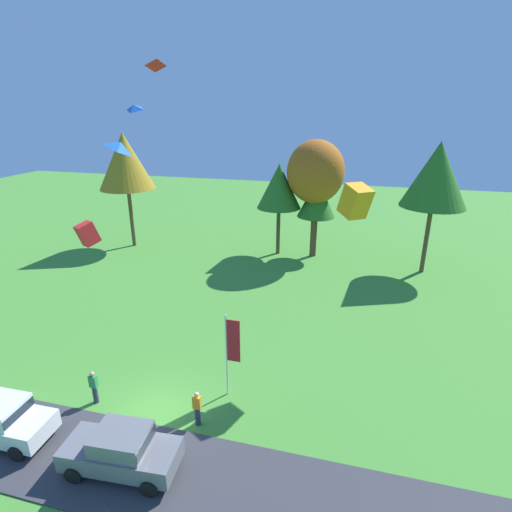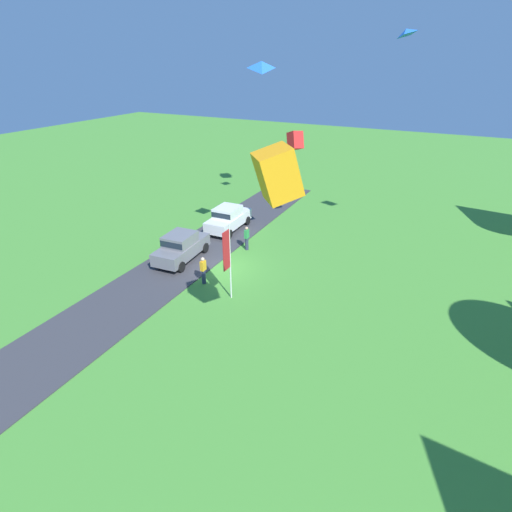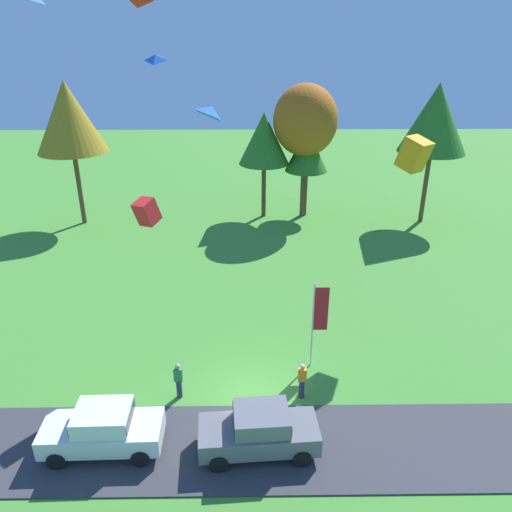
{
  "view_description": "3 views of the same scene",
  "coord_description": "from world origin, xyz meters",
  "px_view_note": "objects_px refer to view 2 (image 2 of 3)",
  "views": [
    {
      "loc": [
        8.1,
        -12.93,
        13.21
      ],
      "look_at": [
        2.93,
        6.89,
        5.49
      ],
      "focal_mm": 28.0,
      "sensor_mm": 36.0,
      "label": 1
    },
    {
      "loc": [
        18.97,
        11.85,
        12.02
      ],
      "look_at": [
        1.92,
        3.23,
        2.47
      ],
      "focal_mm": 28.0,
      "sensor_mm": 36.0,
      "label": 2
    },
    {
      "loc": [
        -0.05,
        -16.97,
        14.56
      ],
      "look_at": [
        0.24,
        5.58,
        4.06
      ],
      "focal_mm": 35.0,
      "sensor_mm": 36.0,
      "label": 3
    }
  ],
  "objects_px": {
    "car_sedan_by_flagpole": "(228,218)",
    "kite_box_over_trees": "(295,140)",
    "person_beside_suv": "(203,270)",
    "flag_banner": "(228,255)",
    "kite_diamond_high_right": "(406,32)",
    "kite_box_near_flag": "(278,174)",
    "person_watching_sky": "(247,238)",
    "car_sedan_near_entrance": "(181,246)",
    "kite_diamond_trailing_tail": "(262,65)"
  },
  "relations": [
    {
      "from": "car_sedan_by_flagpole",
      "to": "kite_box_over_trees",
      "type": "xyz_separation_m",
      "value": [
        1.16,
        5.66,
        6.41
      ]
    },
    {
      "from": "person_beside_suv",
      "to": "flag_banner",
      "type": "distance_m",
      "value": 3.04
    },
    {
      "from": "car_sedan_by_flagpole",
      "to": "kite_diamond_high_right",
      "type": "bearing_deg",
      "value": 84.6
    },
    {
      "from": "car_sedan_by_flagpole",
      "to": "flag_banner",
      "type": "distance_m",
      "value": 10.03
    },
    {
      "from": "kite_diamond_high_right",
      "to": "kite_box_near_flag",
      "type": "distance_m",
      "value": 13.23
    },
    {
      "from": "person_watching_sky",
      "to": "person_beside_suv",
      "type": "bearing_deg",
      "value": -0.98
    },
    {
      "from": "flag_banner",
      "to": "kite_box_near_flag",
      "type": "xyz_separation_m",
      "value": [
        4.99,
        4.92,
        6.05
      ]
    },
    {
      "from": "flag_banner",
      "to": "kite_diamond_high_right",
      "type": "bearing_deg",
      "value": 140.33
    },
    {
      "from": "car_sedan_near_entrance",
      "to": "kite_box_over_trees",
      "type": "distance_m",
      "value": 9.81
    },
    {
      "from": "kite_diamond_high_right",
      "to": "kite_box_over_trees",
      "type": "height_order",
      "value": "kite_diamond_high_right"
    },
    {
      "from": "person_beside_suv",
      "to": "kite_diamond_high_right",
      "type": "xyz_separation_m",
      "value": [
        -6.58,
        8.4,
        12.25
      ]
    },
    {
      "from": "car_sedan_near_entrance",
      "to": "kite_box_over_trees",
      "type": "xyz_separation_m",
      "value": [
        -4.63,
        5.8,
        6.41
      ]
    },
    {
      "from": "car_sedan_near_entrance",
      "to": "person_beside_suv",
      "type": "bearing_deg",
      "value": 57.78
    },
    {
      "from": "kite_diamond_high_right",
      "to": "kite_diamond_trailing_tail",
      "type": "bearing_deg",
      "value": -64.52
    },
    {
      "from": "kite_diamond_trailing_tail",
      "to": "person_watching_sky",
      "type": "bearing_deg",
      "value": -131.95
    },
    {
      "from": "person_beside_suv",
      "to": "kite_diamond_trailing_tail",
      "type": "height_order",
      "value": "kite_diamond_trailing_tail"
    },
    {
      "from": "car_sedan_by_flagpole",
      "to": "kite_box_near_flag",
      "type": "height_order",
      "value": "kite_box_near_flag"
    },
    {
      "from": "person_beside_suv",
      "to": "car_sedan_near_entrance",
      "type": "bearing_deg",
      "value": -122.22
    },
    {
      "from": "car_sedan_by_flagpole",
      "to": "car_sedan_near_entrance",
      "type": "xyz_separation_m",
      "value": [
        5.79,
        -0.14,
        0.0
      ]
    },
    {
      "from": "car_sedan_by_flagpole",
      "to": "kite_box_over_trees",
      "type": "bearing_deg",
      "value": 78.43
    },
    {
      "from": "kite_box_near_flag",
      "to": "car_sedan_by_flagpole",
      "type": "bearing_deg",
      "value": -143.62
    },
    {
      "from": "car_sedan_by_flagpole",
      "to": "person_watching_sky",
      "type": "bearing_deg",
      "value": 50.14
    },
    {
      "from": "person_watching_sky",
      "to": "kite_box_near_flag",
      "type": "relative_size",
      "value": 1.13
    },
    {
      "from": "person_watching_sky",
      "to": "kite_box_near_flag",
      "type": "bearing_deg",
      "value": 32.47
    },
    {
      "from": "car_sedan_near_entrance",
      "to": "flag_banner",
      "type": "height_order",
      "value": "flag_banner"
    },
    {
      "from": "flag_banner",
      "to": "kite_diamond_high_right",
      "type": "xyz_separation_m",
      "value": [
        -7.45,
        6.18,
        10.37
      ]
    },
    {
      "from": "kite_box_over_trees",
      "to": "kite_diamond_high_right",
      "type": "bearing_deg",
      "value": 91.03
    },
    {
      "from": "kite_diamond_trailing_tail",
      "to": "car_sedan_by_flagpole",
      "type": "bearing_deg",
      "value": -130.71
    },
    {
      "from": "kite_diamond_high_right",
      "to": "kite_box_over_trees",
      "type": "distance_m",
      "value": 7.93
    },
    {
      "from": "person_watching_sky",
      "to": "kite_diamond_trailing_tail",
      "type": "relative_size",
      "value": 1.57
    },
    {
      "from": "flag_banner",
      "to": "kite_diamond_high_right",
      "type": "distance_m",
      "value": 14.18
    },
    {
      "from": "car_sedan_near_entrance",
      "to": "kite_diamond_trailing_tail",
      "type": "distance_m",
      "value": 11.82
    },
    {
      "from": "person_watching_sky",
      "to": "kite_diamond_trailing_tail",
      "type": "bearing_deg",
      "value": 48.05
    },
    {
      "from": "person_watching_sky",
      "to": "kite_diamond_high_right",
      "type": "bearing_deg",
      "value": 99.26
    },
    {
      "from": "kite_box_near_flag",
      "to": "kite_box_over_trees",
      "type": "distance_m",
      "value": 13.13
    },
    {
      "from": "person_beside_suv",
      "to": "kite_box_over_trees",
      "type": "relative_size",
      "value": 1.66
    },
    {
      "from": "person_watching_sky",
      "to": "flag_banner",
      "type": "height_order",
      "value": "flag_banner"
    },
    {
      "from": "person_beside_suv",
      "to": "kite_box_over_trees",
      "type": "distance_m",
      "value": 9.67
    },
    {
      "from": "car_sedan_by_flagpole",
      "to": "kite_diamond_high_right",
      "type": "distance_m",
      "value": 16.52
    },
    {
      "from": "car_sedan_by_flagpole",
      "to": "car_sedan_near_entrance",
      "type": "distance_m",
      "value": 5.79
    },
    {
      "from": "kite_box_near_flag",
      "to": "kite_diamond_high_right",
      "type": "bearing_deg",
      "value": 174.22
    },
    {
      "from": "person_watching_sky",
      "to": "kite_box_over_trees",
      "type": "relative_size",
      "value": 1.66
    },
    {
      "from": "kite_box_near_flag",
      "to": "kite_diamond_trailing_tail",
      "type": "xyz_separation_m",
      "value": [
        -9.38,
        -5.16,
        2.84
      ]
    },
    {
      "from": "person_beside_suv",
      "to": "flag_banner",
      "type": "xyz_separation_m",
      "value": [
        0.87,
        2.22,
        1.89
      ]
    },
    {
      "from": "car_sedan_by_flagpole",
      "to": "car_sedan_near_entrance",
      "type": "bearing_deg",
      "value": -1.41
    },
    {
      "from": "car_sedan_near_entrance",
      "to": "person_beside_suv",
      "type": "distance_m",
      "value": 3.48
    },
    {
      "from": "kite_box_near_flag",
      "to": "kite_diamond_trailing_tail",
      "type": "distance_m",
      "value": 11.08
    },
    {
      "from": "kite_box_over_trees",
      "to": "person_beside_suv",
      "type": "bearing_deg",
      "value": -23.8
    },
    {
      "from": "kite_diamond_high_right",
      "to": "flag_banner",
      "type": "bearing_deg",
      "value": -39.67
    },
    {
      "from": "car_sedan_near_entrance",
      "to": "flag_banner",
      "type": "relative_size",
      "value": 1.03
    }
  ]
}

